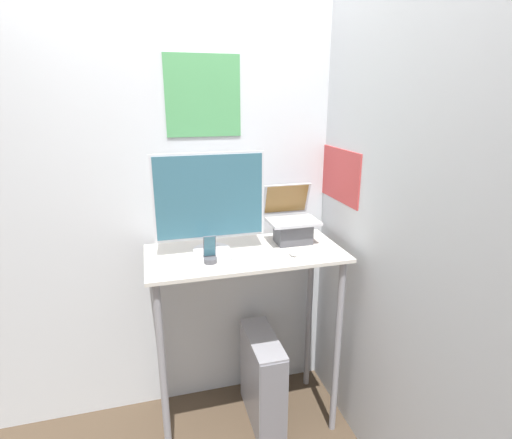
{
  "coord_description": "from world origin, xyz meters",
  "views": [
    {
      "loc": [
        -0.48,
        -1.72,
        1.94
      ],
      "look_at": [
        0.06,
        0.26,
        1.31
      ],
      "focal_mm": 28.0,
      "sensor_mm": 36.0,
      "label": 1
    }
  ],
  "objects_px": {
    "cell_phone": "(210,255)",
    "computer_tower": "(262,379)",
    "keyboard": "(258,258)",
    "laptop": "(292,226)",
    "monitor": "(210,204)",
    "mouse": "(293,253)"
  },
  "relations": [
    {
      "from": "cell_phone",
      "to": "computer_tower",
      "type": "bearing_deg",
      "value": 15.27
    },
    {
      "from": "computer_tower",
      "to": "keyboard",
      "type": "bearing_deg",
      "value": -118.83
    },
    {
      "from": "laptop",
      "to": "monitor",
      "type": "bearing_deg",
      "value": -175.36
    },
    {
      "from": "laptop",
      "to": "keyboard",
      "type": "bearing_deg",
      "value": -142.07
    },
    {
      "from": "monitor",
      "to": "cell_phone",
      "type": "distance_m",
      "value": 0.27
    },
    {
      "from": "computer_tower",
      "to": "mouse",
      "type": "bearing_deg",
      "value": -39.28
    },
    {
      "from": "laptop",
      "to": "computer_tower",
      "type": "distance_m",
      "value": 0.97
    },
    {
      "from": "mouse",
      "to": "cell_phone",
      "type": "distance_m",
      "value": 0.44
    },
    {
      "from": "cell_phone",
      "to": "laptop",
      "type": "bearing_deg",
      "value": 19.43
    },
    {
      "from": "laptop",
      "to": "monitor",
      "type": "height_order",
      "value": "monitor"
    },
    {
      "from": "keyboard",
      "to": "monitor",
      "type": "bearing_deg",
      "value": 143.02
    },
    {
      "from": "mouse",
      "to": "cell_phone",
      "type": "bearing_deg",
      "value": 176.59
    },
    {
      "from": "monitor",
      "to": "cell_phone",
      "type": "height_order",
      "value": "monitor"
    },
    {
      "from": "mouse",
      "to": "computer_tower",
      "type": "bearing_deg",
      "value": 140.72
    },
    {
      "from": "cell_phone",
      "to": "computer_tower",
      "type": "distance_m",
      "value": 0.94
    },
    {
      "from": "laptop",
      "to": "monitor",
      "type": "xyz_separation_m",
      "value": [
        -0.48,
        -0.04,
        0.17
      ]
    },
    {
      "from": "mouse",
      "to": "cell_phone",
      "type": "xyz_separation_m",
      "value": [
        -0.44,
        0.03,
        0.03
      ]
    },
    {
      "from": "keyboard",
      "to": "cell_phone",
      "type": "xyz_separation_m",
      "value": [
        -0.25,
        0.02,
        0.03
      ]
    },
    {
      "from": "keyboard",
      "to": "computer_tower",
      "type": "relative_size",
      "value": 0.48
    },
    {
      "from": "mouse",
      "to": "computer_tower",
      "type": "distance_m",
      "value": 0.87
    },
    {
      "from": "monitor",
      "to": "computer_tower",
      "type": "height_order",
      "value": "monitor"
    },
    {
      "from": "laptop",
      "to": "cell_phone",
      "type": "bearing_deg",
      "value": -160.57
    }
  ]
}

